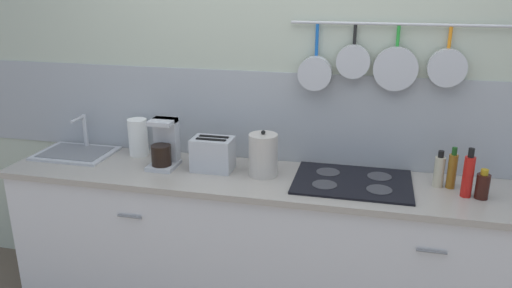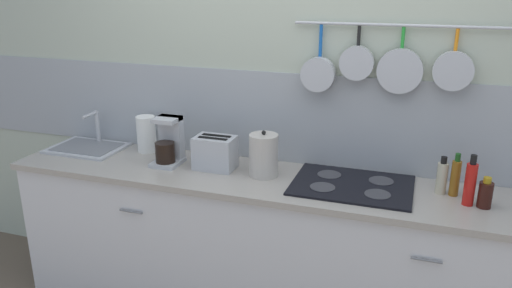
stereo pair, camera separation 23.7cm
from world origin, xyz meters
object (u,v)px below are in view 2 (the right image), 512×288
paper_towel_roll (146,134)px  bottle_sesame_oil (485,194)px  toaster (215,153)px  kettle (264,155)px  bottle_vinegar (455,177)px  bottle_cooking_wine (470,183)px  bottle_olive_oil (442,177)px  coffee_maker (169,144)px

paper_towel_roll → bottle_sesame_oil: paper_towel_roll is taller
bottle_sesame_oil → toaster: bearing=177.5°
kettle → bottle_vinegar: bearing=3.0°
kettle → bottle_vinegar: 0.99m
toaster → kettle: (0.29, -0.01, 0.02)m
toaster → paper_towel_roll: bearing=165.4°
toaster → bottle_cooking_wine: bottle_cooking_wine is taller
kettle → bottle_cooking_wine: bearing=-2.4°
bottle_cooking_wine → bottle_olive_oil: bearing=140.8°
coffee_maker → kettle: 0.58m
kettle → bottle_olive_oil: kettle is taller
kettle → bottle_olive_oil: bearing=3.5°
bottle_olive_oil → bottle_cooking_wine: (0.12, -0.10, 0.03)m
toaster → bottle_vinegar: bearing=1.8°
bottle_olive_oil → toaster: bearing=-177.8°
paper_towel_roll → toaster: bearing=-14.6°
coffee_maker → kettle: coffee_maker is taller
coffee_maker → bottle_cooking_wine: 1.63m
paper_towel_roll → coffee_maker: bearing=-31.5°
bottle_olive_oil → bottle_vinegar: 0.06m
kettle → coffee_maker: bearing=179.6°
paper_towel_roll → kettle: size_ratio=0.88×
toaster → kettle: bearing=-2.1°
paper_towel_roll → bottle_cooking_wine: 1.88m
bottle_vinegar → coffee_maker: bearing=-178.3°
bottle_olive_oil → paper_towel_roll: bearing=177.0°
coffee_maker → bottle_vinegar: size_ratio=1.26×
bottle_sesame_oil → paper_towel_roll: bearing=174.2°
coffee_maker → bottle_sesame_oil: bearing=-1.8°
coffee_maker → bottle_olive_oil: coffee_maker is taller
paper_towel_roll → bottle_olive_oil: size_ratio=1.15×
bottle_sesame_oil → coffee_maker: bearing=178.2°
kettle → bottle_cooking_wine: (1.05, -0.04, -0.01)m
bottle_vinegar → bottle_sesame_oil: 0.17m
bottle_olive_oil → coffee_maker: bearing=-178.0°
paper_towel_roll → kettle: kettle is taller
bottle_olive_oil → bottle_sesame_oil: (0.19, -0.11, -0.02)m
bottle_cooking_wine → bottle_sesame_oil: size_ratio=1.66×
paper_towel_roll → bottle_cooking_wine: size_ratio=0.89×
kettle → bottle_cooking_wine: 1.05m
bottle_vinegar → bottle_sesame_oil: size_ratio=1.45×
paper_towel_roll → kettle: bearing=-10.2°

